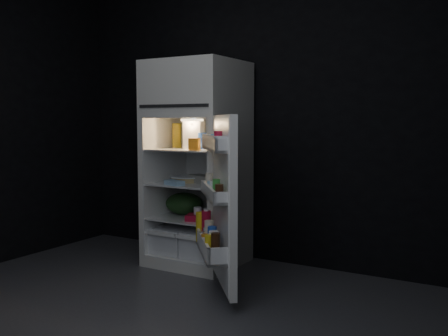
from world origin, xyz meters
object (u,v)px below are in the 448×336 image
Objects in this scene: refrigerator at (198,156)px; milk_jug at (194,135)px; fridge_door at (220,203)px; egg_carton at (204,179)px; yogurt_tray at (204,218)px.

refrigerator reaches higher than milk_jug.
fridge_door is (0.61, -0.66, -0.27)m from refrigerator.
milk_jug is at bearing -168.31° from egg_carton.
egg_carton is (0.12, -0.02, -0.38)m from milk_jug.
yogurt_tray is (0.19, -0.13, -0.69)m from milk_jug.
egg_carton reaches higher than yogurt_tray.
fridge_door is at bearing -65.91° from yogurt_tray.
milk_jug is at bearing 135.51° from fridge_door.
refrigerator is 6.12× the size of yogurt_tray.
fridge_door reaches higher than milk_jug.
fridge_door is 3.80× the size of egg_carton.
refrigerator is at bearing 132.85° from fridge_door.
milk_jug is at bearing -128.01° from refrigerator.
yogurt_tray is at bearing -54.06° from milk_jug.
fridge_door is at bearing -47.15° from refrigerator.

